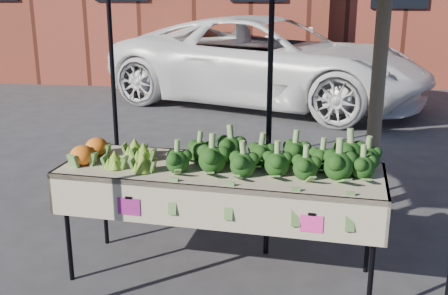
# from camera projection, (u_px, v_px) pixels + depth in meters

# --- Properties ---
(ground) EXTENTS (90.00, 90.00, 0.00)m
(ground) POSITION_uv_depth(u_px,v_px,m) (251.00, 270.00, 4.34)
(ground) COLOR #2E2E31
(table) EXTENTS (2.47, 1.03, 0.90)m
(table) POSITION_uv_depth(u_px,v_px,m) (221.00, 223.00, 4.14)
(table) COLOR #B9A790
(table) RESTS_ON ground
(canopy) EXTENTS (3.16, 3.16, 2.74)m
(canopy) POSITION_uv_depth(u_px,v_px,m) (227.00, 93.00, 4.36)
(canopy) COLOR black
(canopy) RESTS_ON ground
(broccoli_heap) EXTENTS (1.60, 0.57, 0.26)m
(broccoli_heap) POSITION_uv_depth(u_px,v_px,m) (274.00, 152.00, 3.95)
(broccoli_heap) COLOR #0C330C
(broccoli_heap) RESTS_ON table
(romanesco_cluster) EXTENTS (0.43, 0.57, 0.20)m
(romanesco_cluster) POSITION_uv_depth(u_px,v_px,m) (135.00, 151.00, 4.09)
(romanesco_cluster) COLOR #7DA32A
(romanesco_cluster) RESTS_ON table
(cauliflower_pair) EXTENTS (0.23, 0.43, 0.18)m
(cauliflower_pair) POSITION_uv_depth(u_px,v_px,m) (90.00, 149.00, 4.17)
(cauliflower_pair) COLOR orange
(cauliflower_pair) RESTS_ON table
(street_tree) EXTENTS (2.05, 2.05, 4.05)m
(street_tree) POSITION_uv_depth(u_px,v_px,m) (384.00, 6.00, 5.01)
(street_tree) COLOR #1E4C14
(street_tree) RESTS_ON ground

